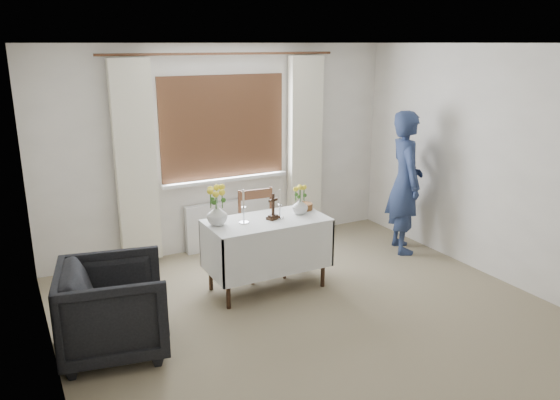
{
  "coord_description": "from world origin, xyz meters",
  "views": [
    {
      "loc": [
        -2.46,
        -3.65,
        2.5
      ],
      "look_at": [
        -0.06,
        0.9,
        1.02
      ],
      "focal_mm": 35.0,
      "sensor_mm": 36.0,
      "label": 1
    }
  ],
  "objects_px": {
    "person": "(405,182)",
    "flower_vase_right": "(300,206)",
    "wooden_cross": "(273,206)",
    "flower_vase_left": "(217,214)",
    "wooden_chair": "(262,235)",
    "armchair": "(114,308)",
    "altar_table": "(267,254)"
  },
  "relations": [
    {
      "from": "person",
      "to": "flower_vase_right",
      "type": "bearing_deg",
      "value": 119.49
    },
    {
      "from": "person",
      "to": "wooden_cross",
      "type": "distance_m",
      "value": 1.94
    },
    {
      "from": "flower_vase_left",
      "to": "flower_vase_right",
      "type": "xyz_separation_m",
      "value": [
        0.91,
        -0.07,
        -0.02
      ]
    },
    {
      "from": "wooden_chair",
      "to": "person",
      "type": "bearing_deg",
      "value": 0.47
    },
    {
      "from": "wooden_chair",
      "to": "armchair",
      "type": "xyz_separation_m",
      "value": [
        -1.77,
        -0.84,
        -0.08
      ]
    },
    {
      "from": "flower_vase_left",
      "to": "flower_vase_right",
      "type": "height_order",
      "value": "flower_vase_left"
    },
    {
      "from": "wooden_cross",
      "to": "flower_vase_left",
      "type": "relative_size",
      "value": 1.25
    },
    {
      "from": "altar_table",
      "to": "wooden_cross",
      "type": "distance_m",
      "value": 0.52
    },
    {
      "from": "person",
      "to": "armchair",
      "type": "bearing_deg",
      "value": 123.35
    },
    {
      "from": "armchair",
      "to": "flower_vase_right",
      "type": "xyz_separation_m",
      "value": [
        2.06,
        0.52,
        0.46
      ]
    },
    {
      "from": "altar_table",
      "to": "armchair",
      "type": "xyz_separation_m",
      "value": [
        -1.66,
        -0.5,
        0.01
      ]
    },
    {
      "from": "person",
      "to": "flower_vase_right",
      "type": "distance_m",
      "value": 1.6
    },
    {
      "from": "wooden_chair",
      "to": "person",
      "type": "distance_m",
      "value": 1.93
    },
    {
      "from": "altar_table",
      "to": "armchair",
      "type": "relative_size",
      "value": 1.44
    },
    {
      "from": "wooden_chair",
      "to": "wooden_cross",
      "type": "distance_m",
      "value": 0.55
    },
    {
      "from": "altar_table",
      "to": "flower_vase_left",
      "type": "bearing_deg",
      "value": 170.51
    },
    {
      "from": "armchair",
      "to": "flower_vase_left",
      "type": "height_order",
      "value": "flower_vase_left"
    },
    {
      "from": "flower_vase_left",
      "to": "flower_vase_right",
      "type": "relative_size",
      "value": 1.26
    },
    {
      "from": "flower_vase_right",
      "to": "armchair",
      "type": "bearing_deg",
      "value": -165.91
    },
    {
      "from": "person",
      "to": "wooden_cross",
      "type": "xyz_separation_m",
      "value": [
        -1.92,
        -0.23,
        0.03
      ]
    },
    {
      "from": "wooden_chair",
      "to": "wooden_cross",
      "type": "relative_size",
      "value": 3.51
    },
    {
      "from": "wooden_cross",
      "to": "flower_vase_right",
      "type": "distance_m",
      "value": 0.34
    },
    {
      "from": "armchair",
      "to": "flower_vase_right",
      "type": "bearing_deg",
      "value": -64.83
    },
    {
      "from": "altar_table",
      "to": "armchair",
      "type": "distance_m",
      "value": 1.74
    },
    {
      "from": "person",
      "to": "flower_vase_right",
      "type": "relative_size",
      "value": 10.07
    },
    {
      "from": "person",
      "to": "flower_vase_right",
      "type": "xyz_separation_m",
      "value": [
        -1.59,
        -0.2,
        -0.02
      ]
    },
    {
      "from": "wooden_chair",
      "to": "armchair",
      "type": "height_order",
      "value": "wooden_chair"
    },
    {
      "from": "altar_table",
      "to": "flower_vase_right",
      "type": "relative_size",
      "value": 7.18
    },
    {
      "from": "wooden_cross",
      "to": "armchair",
      "type": "bearing_deg",
      "value": 175.8
    },
    {
      "from": "person",
      "to": "flower_vase_left",
      "type": "height_order",
      "value": "person"
    },
    {
      "from": "wooden_chair",
      "to": "flower_vase_left",
      "type": "bearing_deg",
      "value": -153.61
    },
    {
      "from": "altar_table",
      "to": "flower_vase_left",
      "type": "distance_m",
      "value": 0.71
    }
  ]
}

